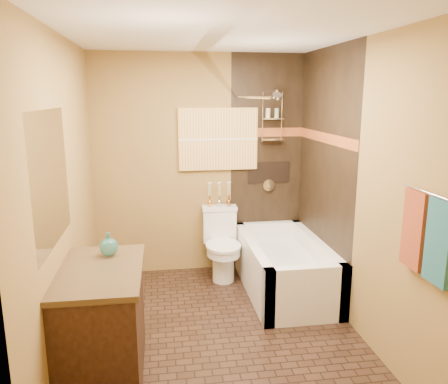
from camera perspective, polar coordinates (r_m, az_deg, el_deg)
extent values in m
plane|color=black|center=(4.02, -0.58, -17.95)|extent=(3.00, 3.00, 0.00)
cube|color=olive|center=(3.59, -19.96, -0.92)|extent=(0.02, 3.00, 2.50)
cube|color=olive|center=(3.90, 17.10, 0.32)|extent=(0.02, 3.00, 2.50)
cube|color=olive|center=(5.01, -3.07, 3.48)|extent=(2.40, 0.02, 2.50)
cube|color=olive|center=(2.14, 5.18, -9.16)|extent=(2.40, 0.02, 2.50)
plane|color=silver|center=(3.49, -0.67, 20.14)|extent=(3.00, 3.00, 0.00)
cube|color=black|center=(5.14, 5.60, 3.66)|extent=(0.85, 0.01, 2.50)
cube|color=black|center=(4.57, 12.92, 2.29)|extent=(0.01, 1.50, 2.50)
cube|color=maroon|center=(5.08, 5.72, 7.77)|extent=(0.85, 0.01, 0.10)
cube|color=maroon|center=(4.52, 13.03, 6.91)|extent=(0.01, 1.50, 0.10)
cube|color=black|center=(5.15, 5.86, 2.56)|extent=(0.50, 0.01, 0.25)
cylinder|color=silver|center=(4.95, 6.50, 12.95)|extent=(0.02, 0.26, 0.02)
cylinder|color=silver|center=(4.80, 6.96, 12.36)|extent=(0.11, 0.11, 0.09)
cylinder|color=silver|center=(5.16, 5.87, 0.88)|extent=(0.14, 0.02, 0.14)
cylinder|color=silver|center=(4.27, 3.33, 12.28)|extent=(0.03, 1.55, 0.03)
cylinder|color=silver|center=(2.95, 25.28, -0.20)|extent=(0.02, 0.55, 0.02)
cube|color=#1B4A5A|center=(2.92, 26.36, -5.93)|extent=(0.05, 0.22, 0.52)
cube|color=maroon|center=(3.12, 23.65, -4.51)|extent=(0.05, 0.22, 0.52)
cube|color=gold|center=(4.97, -0.77, 6.91)|extent=(0.90, 0.04, 0.70)
cube|color=white|center=(3.10, -21.65, 1.64)|extent=(0.01, 1.00, 0.90)
cube|color=white|center=(4.11, 10.73, -13.12)|extent=(0.80, 0.10, 0.55)
cube|color=white|center=(5.34, 5.74, -6.78)|extent=(0.80, 0.10, 0.55)
cube|color=white|center=(4.63, 3.67, -9.86)|extent=(0.10, 1.50, 0.55)
cube|color=white|center=(4.82, 11.92, -9.19)|extent=(0.10, 1.50, 0.55)
cube|color=white|center=(4.75, 7.85, -10.66)|extent=(0.64, 1.34, 0.35)
cube|color=white|center=(5.09, -0.60, -4.38)|extent=(0.38, 0.18, 0.38)
cube|color=white|center=(5.03, -0.61, -2.11)|extent=(0.41, 0.20, 0.04)
cylinder|color=white|center=(4.93, -0.09, -9.48)|extent=(0.24, 0.24, 0.38)
cylinder|color=white|center=(4.87, -0.09, -7.64)|extent=(0.37, 0.37, 0.10)
cylinder|color=white|center=(4.85, -0.09, -7.03)|extent=(0.39, 0.39, 0.03)
cube|color=black|center=(3.42, -15.62, -16.52)|extent=(0.57, 0.91, 0.81)
cube|color=black|center=(3.24, -15.89, -9.94)|extent=(0.60, 0.96, 0.04)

